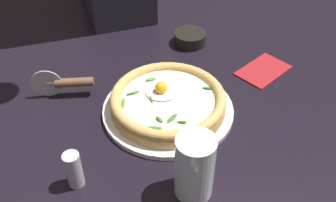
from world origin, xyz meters
The scene contains 8 objects.
ground_plane centered at (0.00, 0.00, -0.01)m, with size 2.40×2.40×0.03m, color black.
pizza_plate centered at (0.03, -0.01, 0.01)m, with size 0.30×0.30×0.01m, color white.
pizza centered at (0.03, -0.01, 0.03)m, with size 0.26×0.26×0.06m.
side_bowl centered at (0.13, 0.28, 0.02)m, with size 0.09×0.09×0.03m, color black.
pizza_cutter centered at (-0.20, 0.08, 0.04)m, with size 0.15×0.03×0.07m.
drinking_glass centered at (0.05, -0.24, 0.06)m, with size 0.07×0.07×0.13m.
folded_napkin centered at (0.30, 0.12, 0.00)m, with size 0.14×0.09×0.01m, color #A31F23.
pepper_shaker centered at (-0.17, -0.19, 0.04)m, with size 0.03×0.03×0.08m, color silver.
Camera 1 is at (-0.05, -0.67, 0.61)m, focal length 41.39 mm.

